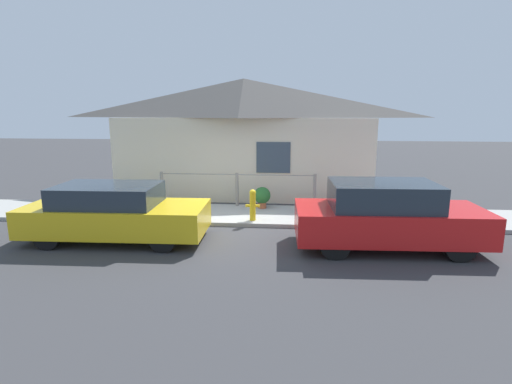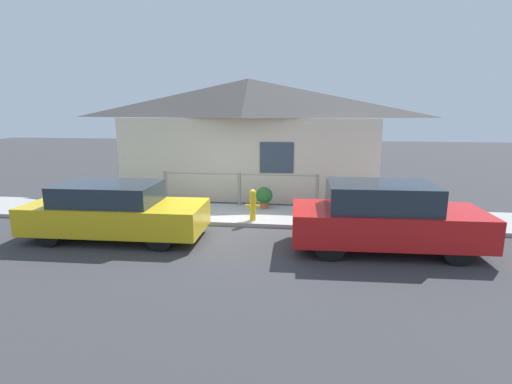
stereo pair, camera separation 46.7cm
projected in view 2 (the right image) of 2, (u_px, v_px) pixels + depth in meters
name	position (u px, v px, depth m)	size (l,w,h in m)	color
ground_plane	(227.00, 226.00, 10.68)	(60.00, 60.00, 0.00)	#38383A
sidewalk	(234.00, 214.00, 11.70)	(24.00, 2.12, 0.10)	#9E9E99
house	(248.00, 104.00, 13.66)	(9.12, 2.23, 4.10)	beige
fence	(240.00, 187.00, 12.45)	(4.90, 0.10, 1.04)	gray
car_left	(114.00, 211.00, 9.58)	(4.27, 1.80, 1.35)	gold
car_right	(385.00, 217.00, 8.74)	(4.17, 1.86, 1.51)	red
fire_hydrant	(253.00, 204.00, 10.81)	(0.39, 0.17, 0.86)	yellow
potted_plant_near_hydrant	(264.00, 196.00, 12.14)	(0.51, 0.51, 0.65)	#9E5638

